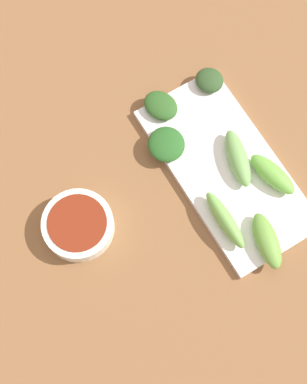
% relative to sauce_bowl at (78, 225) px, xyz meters
% --- Properties ---
extents(tabletop, '(2.10, 2.10, 0.02)m').
position_rel_sauce_bowl_xyz_m(tabletop, '(0.12, -0.04, -0.03)').
color(tabletop, brown).
rests_on(tabletop, ground).
extents(sauce_bowl, '(0.11, 0.11, 0.03)m').
position_rel_sauce_bowl_xyz_m(sauce_bowl, '(0.00, 0.00, 0.00)').
color(sauce_bowl, white).
rests_on(sauce_bowl, tabletop).
extents(serving_plate, '(0.15, 0.31, 0.01)m').
position_rel_sauce_bowl_xyz_m(serving_plate, '(0.24, -0.03, -0.01)').
color(serving_plate, white).
rests_on(serving_plate, tabletop).
extents(broccoli_stalk_0, '(0.05, 0.09, 0.03)m').
position_rel_sauce_bowl_xyz_m(broccoli_stalk_0, '(0.29, -0.08, 0.01)').
color(broccoli_stalk_0, '#6BB544').
rests_on(broccoli_stalk_0, serving_plate).
extents(broccoli_leafy_1, '(0.06, 0.07, 0.02)m').
position_rel_sauce_bowl_xyz_m(broccoli_leafy_1, '(0.20, 0.10, 0.00)').
color(broccoli_leafy_1, '#2C5922').
rests_on(broccoli_leafy_1, serving_plate).
extents(broccoli_stalk_2, '(0.02, 0.10, 0.03)m').
position_rel_sauce_bowl_xyz_m(broccoli_stalk_2, '(0.19, -0.11, 0.01)').
color(broccoli_stalk_2, '#74B450').
rests_on(broccoli_stalk_2, serving_plate).
extents(broccoli_stalk_3, '(0.05, 0.10, 0.03)m').
position_rel_sauce_bowl_xyz_m(broccoli_stalk_3, '(0.26, -0.03, 0.01)').
color(broccoli_stalk_3, '#70A856').
rests_on(broccoli_stalk_3, serving_plate).
extents(broccoli_stalk_4, '(0.05, 0.09, 0.03)m').
position_rel_sauce_bowl_xyz_m(broccoli_stalk_4, '(0.22, -0.16, 0.01)').
color(broccoli_stalk_4, '#699F3E').
rests_on(broccoli_stalk_4, serving_plate).
extents(broccoli_leafy_5, '(0.06, 0.06, 0.02)m').
position_rel_sauce_bowl_xyz_m(broccoli_leafy_5, '(0.29, 0.10, 0.00)').
color(broccoli_leafy_5, '#2C4A24').
rests_on(broccoli_leafy_5, serving_plate).
extents(broccoli_leafy_6, '(0.07, 0.07, 0.02)m').
position_rel_sauce_bowl_xyz_m(broccoli_leafy_6, '(0.18, 0.04, 0.00)').
color(broccoli_leafy_6, '#275D23').
rests_on(broccoli_leafy_6, serving_plate).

